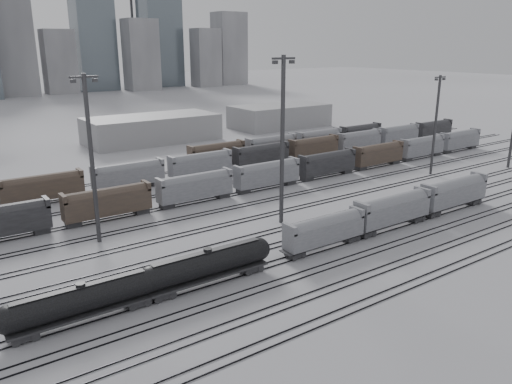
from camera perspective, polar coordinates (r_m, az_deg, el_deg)
ground at (r=77.28m, az=10.59°, el=-5.90°), size 900.00×900.00×0.00m
tracks at (r=89.45m, az=2.62°, el=-2.43°), size 220.00×71.50×0.16m
tank_car_a at (r=58.24m, az=-19.24°, el=-11.62°), size 17.73×2.95×4.38m
tank_car_b at (r=63.37m, az=-5.50°, el=-8.23°), size 18.55×3.09×4.59m
hopper_car_a at (r=74.02m, az=7.84°, el=-4.24°), size 13.82×2.75×4.94m
hopper_car_b at (r=84.32m, az=15.35°, el=-1.84°), size 15.40×3.06×5.51m
hopper_car_c at (r=97.31m, az=21.69°, el=0.06°), size 15.80×3.14×5.65m
light_mast_b at (r=76.86m, az=-18.30°, el=3.89°), size 4.04×0.65×25.25m
light_mast_c at (r=81.35m, az=3.04°, el=6.25°), size 4.41×0.71×27.57m
light_mast_d at (r=121.35m, az=19.84°, el=7.44°), size 3.62×0.58×22.60m
bg_string_near at (r=104.37m, az=1.27°, el=1.92°), size 151.00×3.00×5.60m
bg_string_mid at (r=122.68m, az=0.61°, el=4.13°), size 151.00×3.00×5.60m
bg_string_far at (r=139.37m, az=4.56°, el=5.58°), size 66.00×3.00×5.60m
warehouse_mid at (r=159.04m, az=-11.79°, el=7.09°), size 40.00×18.00×8.00m
warehouse_right at (r=184.34m, az=2.74°, el=8.67°), size 35.00×18.00×8.00m
skyline at (r=335.31m, az=-25.30°, el=15.97°), size 316.00×22.40×95.00m
crane_right at (r=383.21m, az=-13.90°, el=20.30°), size 42.00×1.80×100.00m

